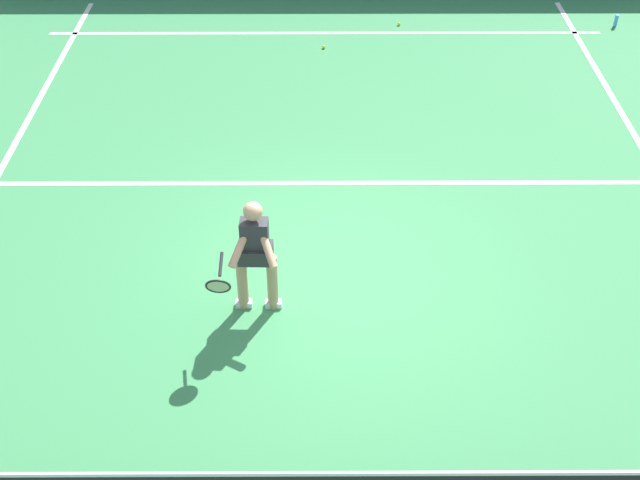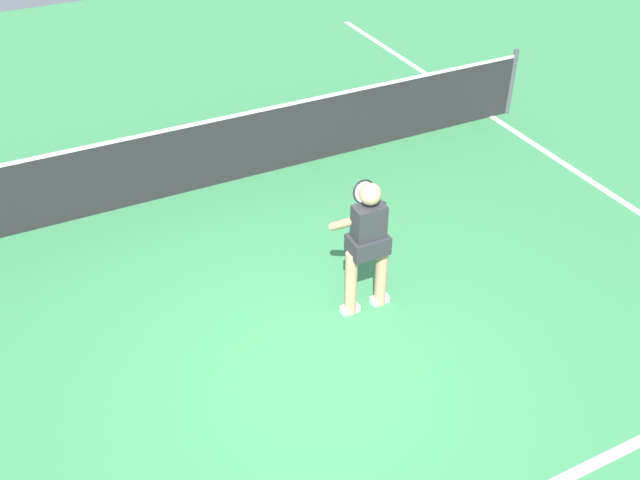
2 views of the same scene
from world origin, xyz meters
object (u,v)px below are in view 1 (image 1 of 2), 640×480
Objects in this scene: tennis_ball_mid at (324,47)px; water_bottle at (616,21)px; tennis_player at (254,254)px; tennis_ball_near at (399,24)px.

tennis_ball_mid is 5.92m from water_bottle.
tennis_player reaches higher than water_bottle.
tennis_player reaches higher than tennis_ball_near.
tennis_ball_near is at bearing -106.08° from tennis_player.
tennis_player reaches higher than tennis_ball_mid.
tennis_ball_mid is (1.52, 1.05, 0.00)m from tennis_ball_near.
water_bottle is at bearing 179.20° from tennis_ball_near.
tennis_ball_near is 4.32m from water_bottle.
tennis_ball_mid is at bearing -96.80° from tennis_player.
tennis_player is at bearing 73.92° from tennis_ball_near.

